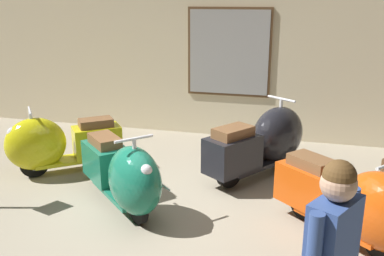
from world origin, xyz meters
name	(u,v)px	position (x,y,z in m)	size (l,w,h in m)	color
ground_plane	(153,225)	(0.00, 0.00, 0.00)	(60.00, 60.00, 0.00)	gray
showroom_back_wall	(227,44)	(0.16, 3.45, 1.62)	(18.00, 0.63, 3.25)	beige
scooter_0	(55,144)	(-1.80, 1.04, 0.44)	(1.51, 1.32, 0.96)	black
scooter_1	(125,175)	(-0.41, 0.24, 0.45)	(1.49, 1.44, 0.99)	black
scooter_2	(265,141)	(1.02, 1.77, 0.48)	(1.39, 1.70, 1.05)	black
scooter_3	(357,204)	(2.08, 0.16, 0.45)	(1.52, 1.40, 0.99)	black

